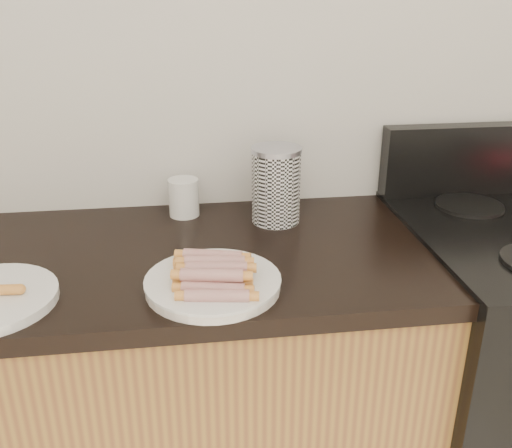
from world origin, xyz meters
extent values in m
cube|color=silver|center=(0.00, 2.00, 1.30)|extent=(4.00, 0.04, 2.60)
cube|color=black|center=(0.78, 1.96, 1.01)|extent=(0.76, 0.06, 0.20)
cylinder|color=black|center=(0.61, 1.84, 0.92)|extent=(0.18, 0.18, 0.01)
cylinder|color=white|center=(-0.11, 1.51, 0.91)|extent=(0.33, 0.33, 0.02)
cylinder|color=maroon|center=(-0.11, 1.43, 0.93)|extent=(0.12, 0.05, 0.03)
cylinder|color=maroon|center=(-0.11, 1.45, 0.93)|extent=(0.12, 0.05, 0.03)
cylinder|color=maroon|center=(-0.11, 1.48, 0.93)|extent=(0.12, 0.05, 0.03)
cylinder|color=maroon|center=(-0.11, 1.51, 0.93)|extent=(0.12, 0.05, 0.03)
cylinder|color=maroon|center=(-0.11, 1.54, 0.93)|extent=(0.12, 0.05, 0.03)
cylinder|color=maroon|center=(-0.11, 1.57, 0.93)|extent=(0.12, 0.05, 0.03)
cylinder|color=maroon|center=(-0.11, 1.60, 0.93)|extent=(0.12, 0.05, 0.03)
cylinder|color=maroon|center=(-0.11, 1.47, 0.95)|extent=(0.12, 0.05, 0.03)
cylinder|color=maroon|center=(-0.11, 1.50, 0.95)|extent=(0.12, 0.05, 0.03)
cylinder|color=maroon|center=(-0.11, 1.52, 0.95)|extent=(0.12, 0.05, 0.03)
cylinder|color=maroon|center=(-0.11, 1.55, 0.95)|extent=(0.12, 0.05, 0.03)
cylinder|color=white|center=(0.08, 1.85, 0.99)|extent=(0.12, 0.12, 0.19)
cylinder|color=silver|center=(0.08, 1.85, 1.09)|extent=(0.13, 0.13, 0.01)
cylinder|color=white|center=(-0.16, 1.92, 0.95)|extent=(0.09, 0.09, 0.10)
camera|label=1|loc=(-0.16, 0.49, 1.48)|focal=40.00mm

